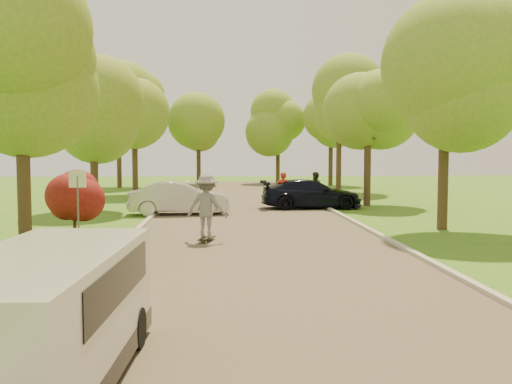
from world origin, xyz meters
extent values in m
plane|color=#39731B|center=(0.00, 0.00, 0.00)|extent=(100.00, 100.00, 0.00)
cube|color=#4C4438|center=(0.00, 8.00, 0.01)|extent=(8.00, 60.00, 0.01)
cube|color=#B2AD9E|center=(-4.05, 8.00, 0.06)|extent=(0.18, 60.00, 0.12)
cube|color=#B2AD9E|center=(4.05, 8.00, 0.06)|extent=(0.18, 60.00, 0.12)
cylinder|color=#59595E|center=(-5.80, 4.00, 1.00)|extent=(0.06, 0.06, 2.00)
cube|color=white|center=(-5.80, 4.00, 1.90)|extent=(0.55, 0.04, 0.55)
cylinder|color=#382619|center=(-6.30, 5.50, 0.35)|extent=(0.12, 0.12, 0.70)
sphere|color=#590F0F|center=(-6.30, 5.50, 1.10)|extent=(1.70, 1.70, 1.70)
cylinder|color=#382619|center=(-6.50, 1.00, 1.80)|extent=(0.36, 0.36, 3.60)
sphere|color=#558524|center=(-6.50, 1.00, 4.98)|extent=(4.60, 4.60, 4.60)
sphere|color=#558524|center=(-5.81, 1.00, 5.67)|extent=(3.45, 3.45, 3.45)
cylinder|color=#382619|center=(-7.00, 12.00, 1.57)|extent=(0.36, 0.36, 3.15)
sphere|color=#558524|center=(-7.00, 12.00, 4.41)|extent=(4.20, 4.20, 4.20)
sphere|color=#558524|center=(-6.37, 12.00, 5.04)|extent=(3.15, 3.15, 3.15)
cylinder|color=#382619|center=(-6.60, 22.00, 1.91)|extent=(0.36, 0.36, 3.83)
sphere|color=#558524|center=(-6.60, 22.00, 5.27)|extent=(4.80, 4.80, 4.80)
sphere|color=#558524|center=(-5.88, 22.00, 5.99)|extent=(3.60, 3.60, 3.60)
cylinder|color=#382619|center=(6.80, 5.00, 1.91)|extent=(0.36, 0.36, 3.83)
sphere|color=#558524|center=(6.80, 5.00, 5.33)|extent=(5.00, 5.00, 5.00)
sphere|color=#558524|center=(7.55, 5.00, 6.08)|extent=(3.75, 3.75, 3.75)
cylinder|color=#382619|center=(6.40, 14.00, 1.69)|extent=(0.36, 0.36, 3.38)
sphere|color=#558524|center=(6.40, 14.00, 4.70)|extent=(4.40, 4.40, 4.40)
sphere|color=#558524|center=(7.06, 14.00, 5.36)|extent=(3.30, 3.30, 3.30)
cylinder|color=#382619|center=(7.00, 24.00, 2.02)|extent=(0.36, 0.36, 4.05)
sphere|color=#558524|center=(7.00, 24.00, 5.61)|extent=(5.20, 5.20, 5.20)
sphere|color=#558524|center=(7.78, 24.00, 6.39)|extent=(3.90, 3.90, 3.90)
cylinder|color=#382619|center=(-9.00, 30.00, 1.80)|extent=(0.36, 0.36, 3.60)
sphere|color=#558524|center=(-9.00, 30.00, 5.10)|extent=(5.00, 5.00, 5.00)
sphere|color=#558524|center=(-8.25, 30.00, 5.85)|extent=(3.75, 3.75, 3.75)
cylinder|color=#382619|center=(8.00, 32.00, 1.91)|extent=(0.36, 0.36, 3.83)
sphere|color=#558524|center=(8.00, 32.00, 5.33)|extent=(5.00, 5.00, 5.00)
sphere|color=#558524|center=(8.75, 32.00, 6.08)|extent=(3.75, 3.75, 3.75)
cylinder|color=#382619|center=(-3.00, 34.00, 1.69)|extent=(0.36, 0.36, 3.38)
sphere|color=#558524|center=(-3.00, 34.00, 4.81)|extent=(4.80, 4.80, 4.80)
sphere|color=#558524|center=(-2.28, 34.00, 5.53)|extent=(3.60, 3.60, 3.60)
cylinder|color=#382619|center=(4.00, 36.00, 1.80)|extent=(0.36, 0.36, 3.60)
sphere|color=#558524|center=(4.00, 36.00, 5.10)|extent=(5.00, 5.00, 5.00)
sphere|color=#558524|center=(4.75, 36.00, 5.85)|extent=(3.75, 3.75, 3.75)
cube|color=silver|center=(-3.20, -8.27, 0.89)|extent=(1.94, 4.38, 1.48)
cube|color=black|center=(-3.20, -8.27, 0.27)|extent=(1.96, 4.47, 0.27)
cube|color=black|center=(-3.19, -8.05, 1.25)|extent=(1.90, 3.13, 0.49)
cylinder|color=black|center=(-3.88, -6.80, 0.30)|extent=(0.25, 0.60, 0.59)
cylinder|color=black|center=(-2.36, -6.88, 0.30)|extent=(0.25, 0.60, 0.59)
imported|color=#B2B2B7|center=(-2.99, 10.46, 0.73)|extent=(4.49, 1.79, 1.45)
imported|color=black|center=(3.30, 12.80, 0.71)|extent=(4.97, 2.11, 1.43)
cube|color=black|center=(-1.57, 2.70, 0.12)|extent=(0.57, 1.05, 0.02)
cylinder|color=#BFCC4C|center=(-1.38, 3.01, 0.05)|extent=(0.06, 0.09, 0.08)
cylinder|color=#BFCC4C|center=(-1.55, 3.07, 0.05)|extent=(0.06, 0.09, 0.08)
cylinder|color=#BFCC4C|center=(-1.60, 2.32, 0.05)|extent=(0.06, 0.09, 0.08)
cylinder|color=#BFCC4C|center=(-1.77, 2.38, 0.05)|extent=(0.06, 0.09, 0.08)
imported|color=slate|center=(-1.57, 2.70, 1.12)|extent=(1.44, 1.08, 1.98)
imported|color=red|center=(1.92, 12.83, 0.90)|extent=(0.76, 0.61, 1.80)
imported|color=#333520|center=(3.80, 14.66, 0.87)|extent=(1.07, 1.05, 1.74)
camera|label=1|loc=(-1.15, -14.87, 2.79)|focal=40.00mm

